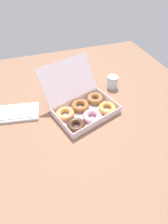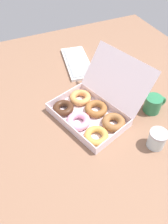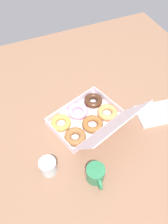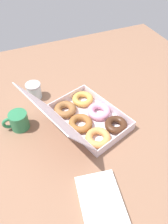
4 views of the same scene
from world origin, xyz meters
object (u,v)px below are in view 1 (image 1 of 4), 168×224
(keyboard, at_px, (10,114))
(glass_jar, at_px, (113,82))
(coffee_mug, at_px, (83,78))
(donut_box, at_px, (84,108))

(keyboard, bearing_deg, glass_jar, 5.24)
(coffee_mug, bearing_deg, glass_jar, -32.77)
(coffee_mug, height_order, glass_jar, same)
(donut_box, xyz_separation_m, keyboard, (-0.45, 0.12, -0.02))
(donut_box, relative_size, glass_jar, 5.49)
(donut_box, height_order, glass_jar, donut_box)
(coffee_mug, bearing_deg, donut_box, -106.88)
(coffee_mug, bearing_deg, keyboard, -161.05)
(glass_jar, bearing_deg, donut_box, -146.25)
(glass_jar, bearing_deg, keyboard, -174.76)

